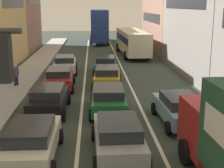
{
  "coord_description": "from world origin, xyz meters",
  "views": [
    {
      "loc": [
        -1.03,
        -5.28,
        5.82
      ],
      "look_at": [
        0.0,
        12.0,
        1.6
      ],
      "focal_mm": 52.34,
      "sensor_mm": 36.0,
      "label": 1
    }
  ],
  "objects_px": {
    "sedan_left_lane_third": "(49,98)",
    "sedan_left_lane_fifth": "(65,64)",
    "sedan_right_lane_behind_truck": "(179,108)",
    "sedan_centre_lane_second": "(118,136)",
    "sedan_centre_lane_fifth": "(105,64)",
    "bus_mid_queue_primary": "(132,41)",
    "hatchback_centre_lane_third": "(109,99)",
    "pedestrian_mid_sidewalk": "(16,75)",
    "coupe_centre_lane_fourth": "(107,76)",
    "sedan_left_lane_fourth": "(60,78)",
    "wagon_left_lane_second": "(32,140)",
    "bus_far_queue_secondary": "(99,24)"
  },
  "relations": [
    {
      "from": "wagon_left_lane_second",
      "to": "sedan_left_lane_fourth",
      "type": "distance_m",
      "value": 10.98
    },
    {
      "from": "hatchback_centre_lane_third",
      "to": "bus_mid_queue_primary",
      "type": "xyz_separation_m",
      "value": [
        3.8,
        20.58,
        0.96
      ]
    },
    {
      "from": "wagon_left_lane_second",
      "to": "sedan_left_lane_third",
      "type": "xyz_separation_m",
      "value": [
        -0.08,
        5.72,
        0.0
      ]
    },
    {
      "from": "sedan_left_lane_fourth",
      "to": "hatchback_centre_lane_third",
      "type": "bearing_deg",
      "value": -150.85
    },
    {
      "from": "hatchback_centre_lane_third",
      "to": "pedestrian_mid_sidewalk",
      "type": "height_order",
      "value": "pedestrian_mid_sidewalk"
    },
    {
      "from": "coupe_centre_lane_fourth",
      "to": "sedan_centre_lane_fifth",
      "type": "xyz_separation_m",
      "value": [
        0.05,
        4.9,
        0.0
      ]
    },
    {
      "from": "pedestrian_mid_sidewalk",
      "to": "sedan_left_lane_third",
      "type": "bearing_deg",
      "value": 165.04
    },
    {
      "from": "coupe_centre_lane_fourth",
      "to": "pedestrian_mid_sidewalk",
      "type": "xyz_separation_m",
      "value": [
        -6.56,
        0.22,
        0.15
      ]
    },
    {
      "from": "bus_far_queue_secondary",
      "to": "pedestrian_mid_sidewalk",
      "type": "relative_size",
      "value": 6.33
    },
    {
      "from": "wagon_left_lane_second",
      "to": "sedan_left_lane_fifth",
      "type": "relative_size",
      "value": 0.98
    },
    {
      "from": "pedestrian_mid_sidewalk",
      "to": "sedan_right_lane_behind_truck",
      "type": "bearing_deg",
      "value": -171.96
    },
    {
      "from": "sedan_left_lane_fifth",
      "to": "bus_far_queue_secondary",
      "type": "bearing_deg",
      "value": -11.24
    },
    {
      "from": "sedan_left_lane_fourth",
      "to": "bus_mid_queue_primary",
      "type": "distance_m",
      "value": 16.68
    },
    {
      "from": "sedan_left_lane_fifth",
      "to": "bus_far_queue_secondary",
      "type": "relative_size",
      "value": 0.42
    },
    {
      "from": "sedan_centre_lane_second",
      "to": "bus_far_queue_secondary",
      "type": "relative_size",
      "value": 0.41
    },
    {
      "from": "sedan_centre_lane_fifth",
      "to": "pedestrian_mid_sidewalk",
      "type": "xyz_separation_m",
      "value": [
        -6.62,
        -4.68,
        0.15
      ]
    },
    {
      "from": "sedan_centre_lane_fifth",
      "to": "bus_mid_queue_primary",
      "type": "bearing_deg",
      "value": -17.42
    },
    {
      "from": "sedan_left_lane_fifth",
      "to": "bus_far_queue_secondary",
      "type": "height_order",
      "value": "bus_far_queue_secondary"
    },
    {
      "from": "sedan_left_lane_third",
      "to": "hatchback_centre_lane_third",
      "type": "bearing_deg",
      "value": -92.1
    },
    {
      "from": "wagon_left_lane_second",
      "to": "sedan_left_lane_fifth",
      "type": "distance_m",
      "value": 16.62
    },
    {
      "from": "sedan_left_lane_third",
      "to": "pedestrian_mid_sidewalk",
      "type": "bearing_deg",
      "value": 29.72
    },
    {
      "from": "wagon_left_lane_second",
      "to": "sedan_right_lane_behind_truck",
      "type": "bearing_deg",
      "value": -61.37
    },
    {
      "from": "sedan_left_lane_fourth",
      "to": "coupe_centre_lane_fourth",
      "type": "bearing_deg",
      "value": -85.58
    },
    {
      "from": "sedan_centre_lane_second",
      "to": "sedan_left_lane_fifth",
      "type": "height_order",
      "value": "same"
    },
    {
      "from": "sedan_centre_lane_second",
      "to": "sedan_left_lane_fifth",
      "type": "xyz_separation_m",
      "value": [
        -3.38,
        16.39,
        0.0
      ]
    },
    {
      "from": "sedan_centre_lane_second",
      "to": "bus_mid_queue_primary",
      "type": "distance_m",
      "value": 26.13
    },
    {
      "from": "hatchback_centre_lane_third",
      "to": "coupe_centre_lane_fourth",
      "type": "relative_size",
      "value": 0.99
    },
    {
      "from": "sedan_centre_lane_fifth",
      "to": "bus_mid_queue_primary",
      "type": "height_order",
      "value": "bus_mid_queue_primary"
    },
    {
      "from": "sedan_right_lane_behind_truck",
      "to": "sedan_left_lane_fifth",
      "type": "bearing_deg",
      "value": 24.62
    },
    {
      "from": "coupe_centre_lane_fourth",
      "to": "pedestrian_mid_sidewalk",
      "type": "relative_size",
      "value": 2.66
    },
    {
      "from": "sedan_left_lane_third",
      "to": "bus_mid_queue_primary",
      "type": "relative_size",
      "value": 0.41
    },
    {
      "from": "sedan_centre_lane_second",
      "to": "sedan_left_lane_fourth",
      "type": "xyz_separation_m",
      "value": [
        -3.32,
        10.74,
        0.0
      ]
    },
    {
      "from": "sedan_left_lane_third",
      "to": "sedan_left_lane_fifth",
      "type": "xyz_separation_m",
      "value": [
        0.02,
        10.9,
        0.0
      ]
    },
    {
      "from": "sedan_left_lane_third",
      "to": "coupe_centre_lane_fourth",
      "type": "relative_size",
      "value": 0.99
    },
    {
      "from": "hatchback_centre_lane_third",
      "to": "sedan_left_lane_fifth",
      "type": "distance_m",
      "value": 11.58
    },
    {
      "from": "coupe_centre_lane_fourth",
      "to": "pedestrian_mid_sidewalk",
      "type": "height_order",
      "value": "pedestrian_mid_sidewalk"
    },
    {
      "from": "pedestrian_mid_sidewalk",
      "to": "sedan_centre_lane_fifth",
      "type": "bearing_deg",
      "value": -97.8
    },
    {
      "from": "sedan_centre_lane_second",
      "to": "sedan_centre_lane_fifth",
      "type": "height_order",
      "value": "same"
    },
    {
      "from": "sedan_left_lane_third",
      "to": "sedan_centre_lane_fifth",
      "type": "xyz_separation_m",
      "value": [
        3.52,
        10.48,
        0.0
      ]
    },
    {
      "from": "sedan_left_lane_fourth",
      "to": "sedan_left_lane_fifth",
      "type": "relative_size",
      "value": 0.99
    },
    {
      "from": "sedan_left_lane_fifth",
      "to": "sedan_left_lane_fourth",
      "type": "bearing_deg",
      "value": 178.0
    },
    {
      "from": "sedan_left_lane_third",
      "to": "sedan_right_lane_behind_truck",
      "type": "distance_m",
      "value": 7.06
    },
    {
      "from": "wagon_left_lane_second",
      "to": "sedan_left_lane_fourth",
      "type": "bearing_deg",
      "value": 0.2
    },
    {
      "from": "sedan_centre_lane_fifth",
      "to": "bus_far_queue_secondary",
      "type": "relative_size",
      "value": 0.42
    },
    {
      "from": "sedan_centre_lane_second",
      "to": "sedan_left_lane_fifth",
      "type": "distance_m",
      "value": 16.73
    },
    {
      "from": "hatchback_centre_lane_third",
      "to": "pedestrian_mid_sidewalk",
      "type": "relative_size",
      "value": 2.62
    },
    {
      "from": "sedan_left_lane_third",
      "to": "pedestrian_mid_sidewalk",
      "type": "xyz_separation_m",
      "value": [
        -3.1,
        5.81,
        0.15
      ]
    },
    {
      "from": "sedan_left_lane_third",
      "to": "sedan_left_lane_fifth",
      "type": "relative_size",
      "value": 0.99
    },
    {
      "from": "coupe_centre_lane_fourth",
      "to": "bus_mid_queue_primary",
      "type": "distance_m",
      "value": 15.25
    },
    {
      "from": "hatchback_centre_lane_third",
      "to": "sedan_left_lane_fourth",
      "type": "distance_m",
      "value": 6.33
    }
  ]
}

